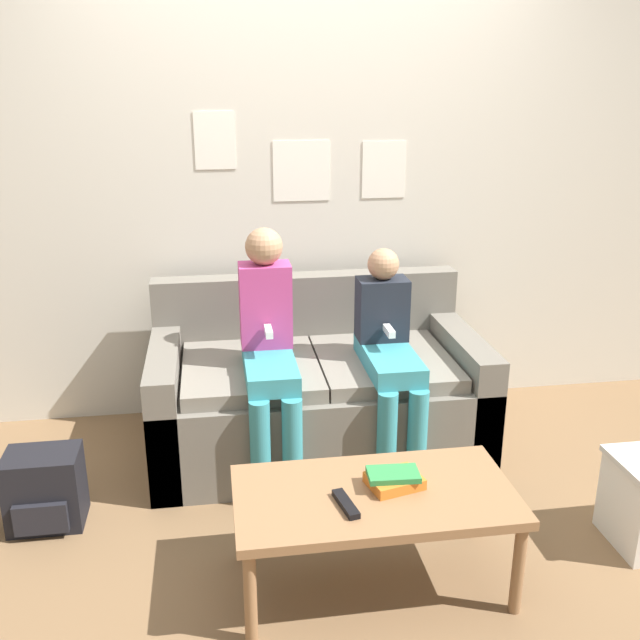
# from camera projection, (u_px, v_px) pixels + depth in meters

# --- Properties ---
(ground_plane) EXTENTS (10.00, 10.00, 0.00)m
(ground_plane) POSITION_uv_depth(u_px,v_px,m) (334.00, 504.00, 3.18)
(ground_plane) COLOR brown
(wall_back) EXTENTS (8.00, 0.06, 2.60)m
(wall_back) POSITION_uv_depth(u_px,v_px,m) (301.00, 177.00, 3.78)
(wall_back) COLOR beige
(wall_back) RESTS_ON ground_plane
(couch) EXTENTS (1.61, 0.88, 0.82)m
(couch) POSITION_uv_depth(u_px,v_px,m) (316.00, 394.00, 3.60)
(couch) COLOR #6B665B
(couch) RESTS_ON ground_plane
(coffee_table) EXTENTS (1.01, 0.53, 0.39)m
(coffee_table) POSITION_uv_depth(u_px,v_px,m) (374.00, 502.00, 2.57)
(coffee_table) COLOR #8E6642
(coffee_table) RESTS_ON ground_plane
(person_left) EXTENTS (0.24, 0.59, 1.16)m
(person_left) POSITION_uv_depth(u_px,v_px,m) (269.00, 343.00, 3.26)
(person_left) COLOR teal
(person_left) RESTS_ON ground_plane
(person_right) EXTENTS (0.24, 0.59, 1.04)m
(person_right) POSITION_uv_depth(u_px,v_px,m) (389.00, 351.00, 3.35)
(person_right) COLOR teal
(person_right) RESTS_ON ground_plane
(tv_remote) EXTENTS (0.07, 0.17, 0.02)m
(tv_remote) POSITION_uv_depth(u_px,v_px,m) (346.00, 504.00, 2.46)
(tv_remote) COLOR black
(tv_remote) RESTS_ON coffee_table
(book_stack) EXTENTS (0.22, 0.19, 0.06)m
(book_stack) POSITION_uv_depth(u_px,v_px,m) (394.00, 479.00, 2.58)
(book_stack) COLOR orange
(book_stack) RESTS_ON coffee_table
(backpack) EXTENTS (0.30, 0.25, 0.33)m
(backpack) POSITION_uv_depth(u_px,v_px,m) (45.00, 490.00, 2.99)
(backpack) COLOR black
(backpack) RESTS_ON ground_plane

